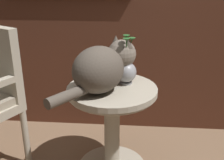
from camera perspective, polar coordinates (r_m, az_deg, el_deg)
wicker_side_table at (r=1.83m, az=0.00°, el=-7.56°), size 0.57×0.57×0.63m
cat at (r=1.65m, az=-2.02°, el=2.66°), size 0.47×0.59×0.30m
pewter_vase_with_ivy at (r=1.77m, az=2.95°, el=2.25°), size 0.13×0.14×0.32m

